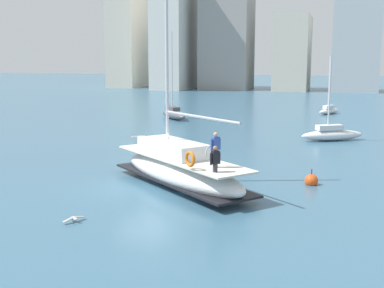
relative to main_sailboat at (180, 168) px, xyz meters
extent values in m
plane|color=#38607A|center=(-1.86, -0.44, -0.90)|extent=(400.00, 400.00, 0.00)
ellipsoid|color=white|center=(0.06, -0.05, -0.20)|extent=(8.91, 7.99, 1.40)
cube|color=black|center=(0.06, -0.05, -0.51)|extent=(8.78, 7.88, 0.10)
cube|color=beige|center=(0.06, -0.05, 0.54)|extent=(8.42, 7.53, 0.08)
cube|color=white|center=(-0.49, 0.42, 0.93)|extent=(4.39, 4.06, 0.70)
cylinder|color=silver|center=(-0.86, 0.72, 5.67)|extent=(0.16, 0.16, 10.18)
cylinder|color=#B7B7BC|center=(1.35, -1.12, 2.70)|extent=(4.50, 3.78, 0.12)
cylinder|color=silver|center=(-3.33, 2.78, 1.05)|extent=(0.62, 0.73, 0.06)
torus|color=orange|center=(1.33, -2.64, 1.05)|extent=(0.63, 0.56, 0.70)
cylinder|color=#33333D|center=(2.27, -1.89, 0.98)|extent=(0.20, 0.20, 0.80)
cube|color=#3351AD|center=(2.27, -1.89, 1.66)|extent=(0.36, 0.37, 0.56)
sphere|color=tan|center=(2.27, -1.89, 2.05)|extent=(0.20, 0.20, 0.20)
cylinder|color=#3351AD|center=(2.13, -2.06, 1.61)|extent=(0.09, 0.09, 0.50)
cylinder|color=#3351AD|center=(2.41, -1.72, 1.61)|extent=(0.09, 0.09, 0.50)
cylinder|color=#33333D|center=(2.47, -2.77, 0.76)|extent=(0.20, 0.20, 0.35)
cube|color=black|center=(2.47, -2.77, 1.21)|extent=(0.36, 0.37, 0.56)
sphere|color=#9E7051|center=(2.47, -2.77, 1.60)|extent=(0.20, 0.20, 0.20)
cylinder|color=black|center=(2.33, -2.94, 1.16)|extent=(0.09, 0.09, 0.50)
cylinder|color=black|center=(2.61, -2.60, 1.16)|extent=(0.09, 0.09, 0.50)
torus|color=silver|center=(2.09, -1.73, 1.20)|extent=(0.53, 0.62, 0.76)
ellipsoid|color=#4C4C51|center=(-9.42, 27.08, -0.45)|extent=(4.63, 5.10, 0.90)
cube|color=#4C4C51|center=(-9.60, 27.29, 0.20)|extent=(2.10, 2.26, 0.40)
cylinder|color=silver|center=(-9.69, 27.39, 4.12)|extent=(0.14, 0.14, 8.22)
ellipsoid|color=silver|center=(6.99, 16.86, -0.49)|extent=(5.06, 3.55, 0.83)
cube|color=silver|center=(6.77, 16.74, 0.13)|extent=(2.17, 1.68, 0.40)
cylinder|color=silver|center=(6.66, 16.68, 2.74)|extent=(0.13, 0.13, 5.62)
ellipsoid|color=white|center=(6.36, 37.04, -0.59)|extent=(2.74, 3.81, 0.63)
cube|color=white|center=(6.27, 36.87, -0.07)|extent=(1.29, 1.64, 0.40)
cylinder|color=silver|center=(6.22, 36.78, 2.85)|extent=(0.11, 0.11, 6.25)
ellipsoid|color=silver|center=(-2.21, -6.38, -0.77)|extent=(0.40, 0.32, 0.16)
sphere|color=silver|center=(-2.04, -6.46, -0.74)|extent=(0.11, 0.11, 0.11)
cone|color=gold|center=(-1.98, -6.49, -0.75)|extent=(0.08, 0.07, 0.04)
cube|color=#9E9993|center=(-2.10, -6.17, -0.75)|extent=(0.33, 0.48, 0.12)
cube|color=#9E9993|center=(-2.31, -6.59, -0.75)|extent=(0.33, 0.48, 0.12)
sphere|color=#EA4C19|center=(6.21, 2.16, -0.70)|extent=(0.67, 0.67, 0.67)
cylinder|color=black|center=(6.21, 2.16, -0.40)|extent=(0.04, 0.04, 0.60)
cube|color=beige|center=(-40.58, 86.22, 10.73)|extent=(6.56, 11.02, 23.26)
cube|color=silver|center=(-27.50, 83.27, 12.79)|extent=(6.64, 17.69, 27.38)
cube|color=gray|center=(-16.37, 84.37, 12.23)|extent=(10.30, 10.92, 26.26)
cube|color=beige|center=(-2.35, 85.39, 6.87)|extent=(6.93, 15.10, 15.53)
cube|color=#B2B7BC|center=(10.15, 83.34, 7.99)|extent=(8.95, 11.08, 17.78)
camera|label=1|loc=(7.30, -22.51, 5.19)|focal=46.22mm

